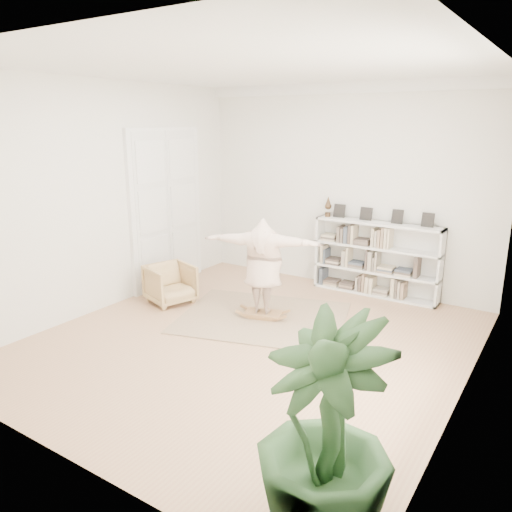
% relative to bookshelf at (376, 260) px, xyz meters
% --- Properties ---
extents(floor, '(6.00, 6.00, 0.00)m').
position_rel_bookshelf_xyz_m(floor, '(-0.74, -2.82, -0.64)').
color(floor, '#AB7A58').
rests_on(floor, ground).
extents(room_shell, '(6.00, 6.00, 6.00)m').
position_rel_bookshelf_xyz_m(room_shell, '(-0.74, 0.12, 2.87)').
color(room_shell, silver).
rests_on(room_shell, floor).
extents(doors, '(0.09, 1.78, 2.92)m').
position_rel_bookshelf_xyz_m(doors, '(-3.45, -1.52, 0.76)').
color(doors, white).
rests_on(doors, floor).
extents(bookshelf, '(2.20, 0.35, 1.64)m').
position_rel_bookshelf_xyz_m(bookshelf, '(0.00, 0.00, 0.00)').
color(bookshelf, silver).
rests_on(bookshelf, floor).
extents(armchair, '(0.91, 0.89, 0.65)m').
position_rel_bookshelf_xyz_m(armchair, '(-2.74, -2.26, -0.31)').
color(armchair, tan).
rests_on(armchair, floor).
extents(rug, '(2.96, 2.62, 0.02)m').
position_rel_bookshelf_xyz_m(rug, '(-1.06, -2.01, -0.63)').
color(rug, tan).
rests_on(rug, floor).
extents(rocker_board, '(0.63, 0.48, 0.12)m').
position_rel_bookshelf_xyz_m(rocker_board, '(-1.06, -2.01, -0.56)').
color(rocker_board, '#96643C').
rests_on(rocker_board, rug).
extents(person, '(1.89, 0.99, 1.48)m').
position_rel_bookshelf_xyz_m(person, '(-1.06, -2.01, 0.24)').
color(person, beige).
rests_on(person, rocker_board).
extents(houseplant, '(1.27, 1.27, 1.74)m').
position_rel_bookshelf_xyz_m(houseplant, '(1.56, -5.37, 0.23)').
color(houseplant, '#2C5329').
rests_on(houseplant, floor).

